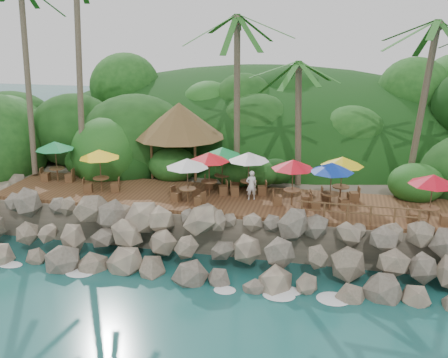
# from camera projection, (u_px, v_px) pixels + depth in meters

# --- Properties ---
(ground) EXTENTS (140.00, 140.00, 0.00)m
(ground) POSITION_uv_depth(u_px,v_px,m) (196.00, 286.00, 23.81)
(ground) COLOR #19514F
(ground) RESTS_ON ground
(land_base) EXTENTS (32.00, 25.20, 2.10)m
(land_base) POSITION_uv_depth(u_px,v_px,m) (253.00, 171.00, 38.43)
(land_base) COLOR gray
(land_base) RESTS_ON ground
(jungle_hill) EXTENTS (44.80, 28.00, 15.40)m
(jungle_hill) POSITION_uv_depth(u_px,v_px,m) (267.00, 159.00, 45.73)
(jungle_hill) COLOR #143811
(jungle_hill) RESTS_ON ground
(seawall) EXTENTS (29.00, 4.00, 2.30)m
(seawall) POSITION_uv_depth(u_px,v_px,m) (206.00, 246.00, 25.34)
(seawall) COLOR gray
(seawall) RESTS_ON ground
(terrace) EXTENTS (26.00, 5.00, 0.20)m
(terrace) POSITION_uv_depth(u_px,v_px,m) (224.00, 200.00, 28.76)
(terrace) COLOR brown
(terrace) RESTS_ON land_base
(jungle_foliage) EXTENTS (44.00, 16.00, 12.00)m
(jungle_foliage) POSITION_uv_depth(u_px,v_px,m) (251.00, 188.00, 37.80)
(jungle_foliage) COLOR #143811
(jungle_foliage) RESTS_ON ground
(foam_line) EXTENTS (25.20, 0.80, 0.06)m
(foam_line) POSITION_uv_depth(u_px,v_px,m) (197.00, 283.00, 24.08)
(foam_line) COLOR white
(foam_line) RESTS_ON ground
(palms) EXTENTS (32.36, 7.09, 13.68)m
(palms) POSITION_uv_depth(u_px,v_px,m) (248.00, 11.00, 28.22)
(palms) COLOR brown
(palms) RESTS_ON ground
(palapa) EXTENTS (5.70, 5.70, 4.60)m
(palapa) POSITION_uv_depth(u_px,v_px,m) (179.00, 120.00, 32.32)
(palapa) COLOR brown
(palapa) RESTS_ON ground
(dining_clusters) EXTENTS (23.51, 5.51, 2.51)m
(dining_clusters) POSITION_uv_depth(u_px,v_px,m) (236.00, 162.00, 28.00)
(dining_clusters) COLOR brown
(dining_clusters) RESTS_ON terrace
(railing) EXTENTS (6.10, 0.10, 1.00)m
(railing) POSITION_uv_depth(u_px,v_px,m) (359.00, 212.00, 24.85)
(railing) COLOR brown
(railing) RESTS_ON terrace
(waiter) EXTENTS (0.72, 0.61, 1.66)m
(waiter) POSITION_uv_depth(u_px,v_px,m) (251.00, 185.00, 28.21)
(waiter) COLOR white
(waiter) RESTS_ON terrace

